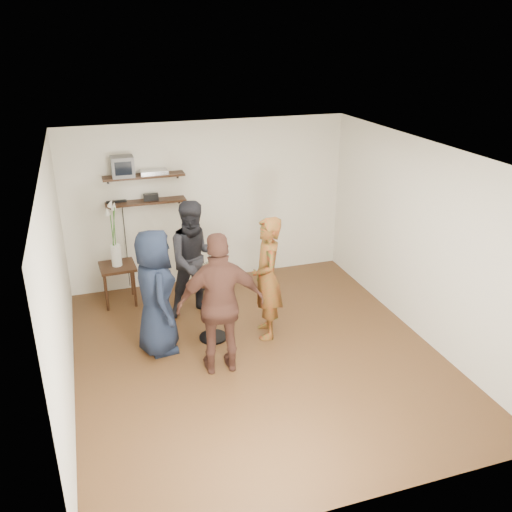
{
  "coord_description": "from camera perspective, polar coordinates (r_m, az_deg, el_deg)",
  "views": [
    {
      "loc": [
        -1.85,
        -5.61,
        3.86
      ],
      "look_at": [
        0.11,
        0.4,
        1.21
      ],
      "focal_mm": 38.0,
      "sensor_mm": 36.0,
      "label": 1
    }
  ],
  "objects": [
    {
      "name": "shelf_upper",
      "position": [
        8.28,
        -11.72,
        8.25
      ],
      "size": [
        1.2,
        0.25,
        0.04
      ],
      "primitive_type": "cube",
      "color": "black",
      "rests_on": "room"
    },
    {
      "name": "wine_glass_br",
      "position": [
        6.98,
        -4.51,
        -1.2
      ],
      "size": [
        0.07,
        0.07,
        0.2
      ],
      "color": "silver",
      "rests_on": "drinks_table"
    },
    {
      "name": "wine_glass_fl",
      "position": [
        6.9,
        -5.34,
        -1.4
      ],
      "size": [
        0.07,
        0.07,
        0.22
      ],
      "color": "silver",
      "rests_on": "drinks_table"
    },
    {
      "name": "vase_lilies",
      "position": [
        8.19,
        -14.62,
        1.16
      ],
      "size": [
        0.2,
        0.21,
        1.05
      ],
      "rotation": [
        0.0,
        0.0,
        0.05
      ],
      "color": "white",
      "rests_on": "side_table"
    },
    {
      "name": "side_table",
      "position": [
        8.35,
        -14.33,
        -1.6
      ],
      "size": [
        0.54,
        0.54,
        0.61
      ],
      "rotation": [
        0.0,
        0.0,
        0.05
      ],
      "color": "black",
      "rests_on": "room"
    },
    {
      "name": "drinks_table",
      "position": [
        7.15,
        -4.65,
        -4.64
      ],
      "size": [
        0.49,
        0.49,
        0.9
      ],
      "color": "black",
      "rests_on": "room"
    },
    {
      "name": "person_navy",
      "position": [
        6.89,
        -10.54,
        -3.79
      ],
      "size": [
        0.58,
        0.84,
        1.65
      ],
      "primitive_type": "imported",
      "rotation": [
        0.0,
        0.0,
        1.64
      ],
      "color": "black",
      "rests_on": "room"
    },
    {
      "name": "crt_monitor",
      "position": [
        8.21,
        -13.89,
        9.15
      ],
      "size": [
        0.32,
        0.3,
        0.3
      ],
      "primitive_type": "cube",
      "color": "#59595B",
      "rests_on": "shelf_upper"
    },
    {
      "name": "person_plaid",
      "position": [
        7.12,
        1.17,
        -2.36
      ],
      "size": [
        0.49,
        0.67,
        1.68
      ],
      "primitive_type": "imported",
      "rotation": [
        0.0,
        0.0,
        4.55
      ],
      "color": "#AF2414",
      "rests_on": "room"
    },
    {
      "name": "shelf_lower",
      "position": [
        8.38,
        -11.51,
        5.6
      ],
      "size": [
        1.2,
        0.25,
        0.04
      ],
      "primitive_type": "cube",
      "color": "black",
      "rests_on": "room"
    },
    {
      "name": "person_dark",
      "position": [
        7.67,
        -6.36,
        -0.41
      ],
      "size": [
        0.88,
        0.7,
        1.72
      ],
      "primitive_type": "imported",
      "rotation": [
        0.0,
        0.0,
        0.07
      ],
      "color": "black",
      "rests_on": "room"
    },
    {
      "name": "dvd_deck",
      "position": [
        8.28,
        -10.7,
        8.68
      ],
      "size": [
        0.4,
        0.24,
        0.06
      ],
      "primitive_type": "cube",
      "color": "silver",
      "rests_on": "shelf_upper"
    },
    {
      "name": "wine_glass_fr",
      "position": [
        6.93,
        -4.16,
        -1.37
      ],
      "size": [
        0.07,
        0.07,
        0.2
      ],
      "color": "silver",
      "rests_on": "drinks_table"
    },
    {
      "name": "room",
      "position": [
        6.44,
        0.2,
        -0.66
      ],
      "size": [
        4.58,
        5.08,
        2.68
      ],
      "color": "#452A16",
      "rests_on": "ground"
    },
    {
      "name": "radio",
      "position": [
        8.37,
        -11.01,
        6.1
      ],
      "size": [
        0.22,
        0.1,
        0.1
      ],
      "primitive_type": "cube",
      "color": "black",
      "rests_on": "shelf_lower"
    },
    {
      "name": "power_strip",
      "position": [
        8.39,
        -14.49,
        5.58
      ],
      "size": [
        0.3,
        0.05,
        0.03
      ],
      "primitive_type": "cube",
      "color": "black",
      "rests_on": "shelf_lower"
    },
    {
      "name": "person_brown",
      "position": [
        6.37,
        -3.72,
        -5.12
      ],
      "size": [
        1.07,
        0.52,
        1.77
      ],
      "primitive_type": "imported",
      "rotation": [
        0.0,
        0.0,
        3.06
      ],
      "color": "#44261D",
      "rests_on": "room"
    },
    {
      "name": "wine_glass_bl",
      "position": [
        7.02,
        -5.1,
        -1.15
      ],
      "size": [
        0.06,
        0.06,
        0.19
      ],
      "color": "silver",
      "rests_on": "drinks_table"
    }
  ]
}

